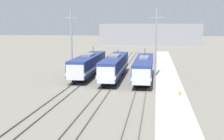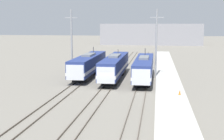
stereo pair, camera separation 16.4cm
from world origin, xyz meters
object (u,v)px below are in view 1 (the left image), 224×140
locomotive_center (114,67)px  locomotive_far_right (144,68)px  locomotive_far_left (88,65)px  traffic_cone (180,92)px  catenary_tower_left (71,42)px  catenary_tower_right (156,43)px

locomotive_center → locomotive_far_right: (5.12, -0.81, -0.07)m
locomotive_far_left → traffic_cone: size_ratio=29.86×
locomotive_far_right → catenary_tower_left: bearing=167.1°
catenary_tower_left → traffic_cone: (18.57, -14.72, -5.57)m
locomotive_center → catenary_tower_left: catenary_tower_left is taller
catenary_tower_left → locomotive_far_right: bearing=-12.9°
locomotive_center → traffic_cone: bearing=-50.4°
locomotive_far_left → catenary_tower_left: (-3.12, 0.31, 4.12)m
catenary_tower_right → traffic_cone: 16.07m
locomotive_center → catenary_tower_right: size_ratio=1.66×
locomotive_far_right → catenary_tower_left: catenary_tower_left is taller
locomotive_center → catenary_tower_right: bearing=17.6°
locomotive_far_left → catenary_tower_right: bearing=1.5°
locomotive_far_right → catenary_tower_right: (1.99, 3.06, 4.16)m
catenary_tower_right → locomotive_far_right: bearing=-123.0°
traffic_cone → catenary_tower_left: bearing=141.6°
locomotive_far_right → traffic_cone: size_ratio=29.39×
locomotive_center → catenary_tower_left: (-8.24, 2.25, 4.09)m
locomotive_far_left → locomotive_center: 5.47m
locomotive_far_left → locomotive_center: bearing=-20.7°
traffic_cone → locomotive_center: bearing=129.6°
locomotive_far_left → catenary_tower_left: 5.18m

